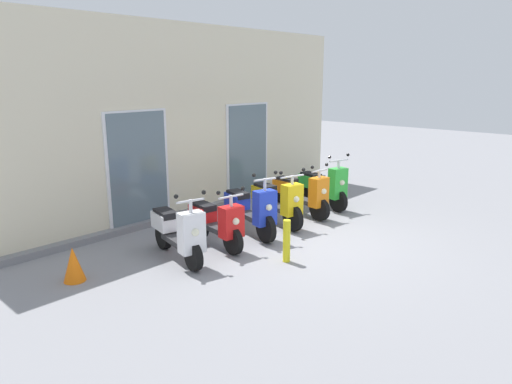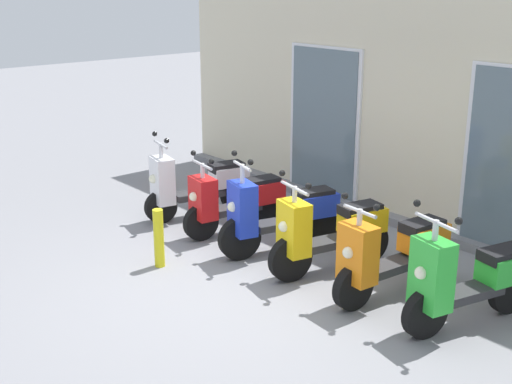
{
  "view_description": "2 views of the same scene",
  "coord_description": "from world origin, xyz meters",
  "px_view_note": "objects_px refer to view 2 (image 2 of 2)",
  "views": [
    {
      "loc": [
        -6.58,
        -4.79,
        2.91
      ],
      "look_at": [
        -0.47,
        0.83,
        0.87
      ],
      "focal_mm": 33.0,
      "sensor_mm": 36.0,
      "label": 1
    },
    {
      "loc": [
        5.27,
        -4.25,
        3.24
      ],
      "look_at": [
        -0.8,
        0.98,
        0.69
      ],
      "focal_mm": 47.54,
      "sensor_mm": 36.0,
      "label": 2
    }
  ],
  "objects_px": {
    "scooter_red": "(236,200)",
    "scooter_yellow": "(329,232)",
    "scooter_blue": "(280,214)",
    "scooter_green": "(468,279)",
    "traffic_cone": "(163,170)",
    "curb_bollard": "(159,238)",
    "scooter_orange": "(392,254)",
    "scooter_white": "(196,184)"
  },
  "relations": [
    {
      "from": "scooter_orange",
      "to": "traffic_cone",
      "type": "distance_m",
      "value": 4.94
    },
    {
      "from": "scooter_white",
      "to": "scooter_orange",
      "type": "xyz_separation_m",
      "value": [
        3.37,
        0.07,
        0.01
      ]
    },
    {
      "from": "scooter_blue",
      "to": "curb_bollard",
      "type": "relative_size",
      "value": 2.34
    },
    {
      "from": "scooter_blue",
      "to": "traffic_cone",
      "type": "bearing_deg",
      "value": 172.11
    },
    {
      "from": "scooter_red",
      "to": "scooter_yellow",
      "type": "distance_m",
      "value": 1.67
    },
    {
      "from": "scooter_green",
      "to": "curb_bollard",
      "type": "distance_m",
      "value": 3.45
    },
    {
      "from": "scooter_blue",
      "to": "scooter_green",
      "type": "xyz_separation_m",
      "value": [
        2.53,
        0.1,
        0.0
      ]
    },
    {
      "from": "curb_bollard",
      "to": "traffic_cone",
      "type": "xyz_separation_m",
      "value": [
        -2.67,
        1.81,
        -0.09
      ]
    },
    {
      "from": "scooter_yellow",
      "to": "scooter_orange",
      "type": "relative_size",
      "value": 0.98
    },
    {
      "from": "scooter_blue",
      "to": "scooter_green",
      "type": "bearing_deg",
      "value": 2.22
    },
    {
      "from": "scooter_yellow",
      "to": "scooter_orange",
      "type": "height_order",
      "value": "scooter_yellow"
    },
    {
      "from": "curb_bollard",
      "to": "scooter_yellow",
      "type": "bearing_deg",
      "value": 44.51
    },
    {
      "from": "scooter_red",
      "to": "scooter_orange",
      "type": "relative_size",
      "value": 0.95
    },
    {
      "from": "scooter_blue",
      "to": "scooter_yellow",
      "type": "xyz_separation_m",
      "value": [
        0.8,
        0.01,
        -0.0
      ]
    },
    {
      "from": "scooter_yellow",
      "to": "scooter_green",
      "type": "xyz_separation_m",
      "value": [
        1.73,
        0.08,
        0.01
      ]
    },
    {
      "from": "scooter_blue",
      "to": "scooter_yellow",
      "type": "distance_m",
      "value": 0.8
    },
    {
      "from": "scooter_blue",
      "to": "traffic_cone",
      "type": "xyz_separation_m",
      "value": [
        -3.27,
        0.45,
        -0.23
      ]
    },
    {
      "from": "scooter_blue",
      "to": "scooter_orange",
      "type": "height_order",
      "value": "scooter_blue"
    },
    {
      "from": "curb_bollard",
      "to": "scooter_blue",
      "type": "bearing_deg",
      "value": 66.37
    },
    {
      "from": "scooter_green",
      "to": "traffic_cone",
      "type": "xyz_separation_m",
      "value": [
        -5.8,
        0.35,
        -0.23
      ]
    },
    {
      "from": "scooter_yellow",
      "to": "scooter_red",
      "type": "bearing_deg",
      "value": -179.86
    },
    {
      "from": "traffic_cone",
      "to": "scooter_yellow",
      "type": "bearing_deg",
      "value": -6.14
    },
    {
      "from": "scooter_blue",
      "to": "scooter_orange",
      "type": "relative_size",
      "value": 1.03
    },
    {
      "from": "scooter_orange",
      "to": "curb_bollard",
      "type": "bearing_deg",
      "value": -147.65
    },
    {
      "from": "scooter_red",
      "to": "traffic_cone",
      "type": "bearing_deg",
      "value": 169.56
    },
    {
      "from": "scooter_green",
      "to": "scooter_white",
      "type": "bearing_deg",
      "value": -178.59
    },
    {
      "from": "scooter_green",
      "to": "scooter_yellow",
      "type": "bearing_deg",
      "value": -177.24
    },
    {
      "from": "curb_bollard",
      "to": "scooter_green",
      "type": "bearing_deg",
      "value": 25.01
    },
    {
      "from": "scooter_orange",
      "to": "curb_bollard",
      "type": "height_order",
      "value": "scooter_orange"
    },
    {
      "from": "scooter_yellow",
      "to": "curb_bollard",
      "type": "bearing_deg",
      "value": -135.49
    },
    {
      "from": "scooter_red",
      "to": "scooter_yellow",
      "type": "height_order",
      "value": "scooter_yellow"
    },
    {
      "from": "scooter_red",
      "to": "curb_bollard",
      "type": "bearing_deg",
      "value": -78.75
    },
    {
      "from": "scooter_green",
      "to": "traffic_cone",
      "type": "relative_size",
      "value": 2.98
    },
    {
      "from": "scooter_white",
      "to": "traffic_cone",
      "type": "bearing_deg",
      "value": 163.53
    },
    {
      "from": "scooter_red",
      "to": "curb_bollard",
      "type": "distance_m",
      "value": 1.4
    },
    {
      "from": "scooter_red",
      "to": "traffic_cone",
      "type": "distance_m",
      "value": 2.45
    },
    {
      "from": "scooter_white",
      "to": "traffic_cone",
      "type": "height_order",
      "value": "scooter_white"
    },
    {
      "from": "scooter_yellow",
      "to": "scooter_blue",
      "type": "bearing_deg",
      "value": -178.94
    },
    {
      "from": "scooter_orange",
      "to": "curb_bollard",
      "type": "xyz_separation_m",
      "value": [
        -2.25,
        -1.42,
        -0.13
      ]
    },
    {
      "from": "scooter_yellow",
      "to": "scooter_white",
      "type": "bearing_deg",
      "value": -179.51
    },
    {
      "from": "scooter_red",
      "to": "curb_bollard",
      "type": "height_order",
      "value": "scooter_red"
    },
    {
      "from": "scooter_blue",
      "to": "curb_bollard",
      "type": "bearing_deg",
      "value": -113.63
    }
  ]
}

